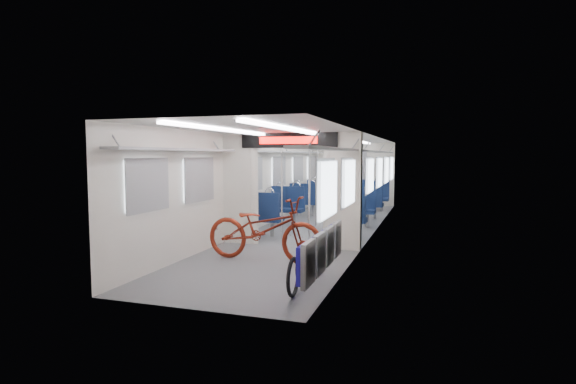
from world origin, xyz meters
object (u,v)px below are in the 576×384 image
object	(u,v)px
seat_bay_near_right	(353,210)
stanchion_far_right	(337,181)
stanchion_far_left	(317,180)
stanchion_near_right	(309,189)
flip_bench	(322,250)
stanchion_near_left	(282,187)
bike_hoop_b	(306,269)
seat_bay_far_left	(313,195)
seat_bay_far_right	(371,196)
bike_hoop_a	(293,279)
seat_bay_near_left	(275,208)
bicycle	(264,229)
bike_hoop_c	(319,259)

from	to	relation	value
seat_bay_near_right	stanchion_far_right	xyz separation A→B (m)	(-0.71, 1.48, 0.62)
stanchion_far_left	stanchion_near_right	bearing A→B (deg)	-78.67
flip_bench	stanchion_far_left	size ratio (longest dim) A/B	0.92
stanchion_near_left	stanchion_far_left	xyz separation A→B (m)	(0.02, 3.16, 0.00)
stanchion_far_right	bike_hoop_b	bearing A→B (deg)	-82.34
seat_bay_far_left	stanchion_near_left	xyz separation A→B (m)	(0.54, -4.74, 0.60)
seat_bay_far_left	stanchion_far_right	bearing A→B (deg)	-57.68
stanchion_near_left	stanchion_far_left	bearing A→B (deg)	89.68
seat_bay_near_right	seat_bay_far_right	bearing A→B (deg)	90.00
bike_hoop_a	seat_bay_near_right	size ratio (longest dim) A/B	0.27
seat_bay_near_right	stanchion_far_left	xyz separation A→B (m)	(-1.32, 1.73, 0.62)
flip_bench	seat_bay_near_left	xyz separation A→B (m)	(-2.29, 4.57, -0.02)
bicycle	bike_hoop_c	distance (m)	1.22
bicycle	bike_hoop_a	size ratio (longest dim) A/B	4.09
seat_bay_near_right	stanchion_far_left	size ratio (longest dim) A/B	0.86
flip_bench	stanchion_far_left	distance (m)	6.90
stanchion_near_left	stanchion_far_right	bearing A→B (deg)	77.80
bicycle	seat_bay_near_right	xyz separation A→B (m)	(0.96, 3.52, -0.04)
bike_hoop_a	seat_bay_near_right	distance (m)	5.28
seat_bay_near_right	stanchion_near_left	xyz separation A→B (m)	(-1.33, -1.43, 0.62)
bicycle	stanchion_near_right	xyz separation A→B (m)	(0.35, 1.75, 0.58)
seat_bay_near_right	flip_bench	bearing A→B (deg)	-85.14
seat_bay_near_left	stanchion_near_right	world-z (taller)	stanchion_near_right
flip_bench	stanchion_far_right	size ratio (longest dim) A/B	0.92
bike_hoop_a	bike_hoop_c	bearing A→B (deg)	89.48
bicycle	stanchion_far_left	bearing A→B (deg)	8.33
seat_bay_near_left	seat_bay_far_right	world-z (taller)	seat_bay_far_right
bike_hoop_c	seat_bay_near_right	world-z (taller)	seat_bay_near_right
stanchion_near_left	stanchion_near_right	xyz separation A→B (m)	(0.72, -0.34, 0.00)
seat_bay_near_left	stanchion_far_left	bearing A→B (deg)	75.20
seat_bay_near_left	stanchion_near_left	size ratio (longest dim) A/B	0.95
bike_hoop_c	stanchion_near_left	world-z (taller)	stanchion_near_left
seat_bay_near_left	stanchion_near_left	distance (m)	1.33
flip_bench	stanchion_near_left	bearing A→B (deg)	116.65
seat_bay_far_left	stanchion_near_right	size ratio (longest dim) A/B	0.92
bike_hoop_c	stanchion_far_right	size ratio (longest dim) A/B	0.21
bike_hoop_b	seat_bay_near_left	xyz separation A→B (m)	(-1.99, 4.35, 0.32)
stanchion_far_left	seat_bay_near_left	bearing A→B (deg)	-104.80
bicycle	stanchion_far_left	xyz separation A→B (m)	(-0.35, 5.25, 0.58)
seat_bay_near_left	stanchion_near_right	xyz separation A→B (m)	(1.25, -1.41, 0.59)
flip_bench	bike_hoop_c	size ratio (longest dim) A/B	4.43
bike_hoop_b	flip_bench	bearing A→B (deg)	-36.45
seat_bay_far_left	bike_hoop_c	bearing A→B (deg)	-74.62
stanchion_near_right	stanchion_far_right	size ratio (longest dim) A/B	1.00
bike_hoop_b	stanchion_near_right	distance (m)	3.16
seat_bay_far_right	stanchion_near_right	size ratio (longest dim) A/B	0.98
bike_hoop_c	seat_bay_near_left	xyz separation A→B (m)	(-1.99, 3.58, 0.34)
stanchion_far_right	bicycle	bearing A→B (deg)	-92.93
bike_hoop_b	bike_hoop_c	xyz separation A→B (m)	(0.00, 0.77, -0.02)
bicycle	seat_bay_far_right	size ratio (longest dim) A/B	0.97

